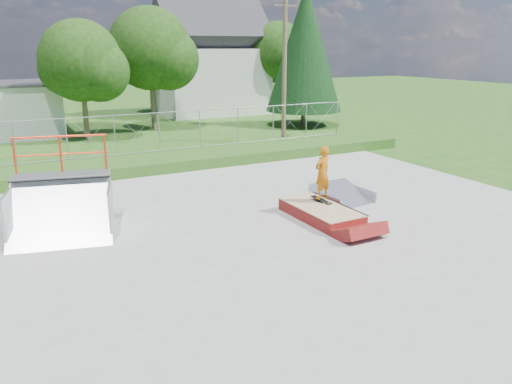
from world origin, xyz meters
The scene contains 16 objects.
ground centered at (0.00, 0.00, 0.00)m, with size 120.00×120.00×0.00m, color #265016.
concrete_pad centered at (0.00, 0.00, 0.02)m, with size 20.00×16.00×0.04m, color gray.
grass_berm centered at (0.00, 9.50, 0.25)m, with size 24.00×3.00×0.50m, color #265016.
grind_box centered at (2.02, 0.43, 0.21)m, with size 1.42×2.86×0.42m.
quarter_pipe centered at (-5.25, 2.54, 1.35)m, with size 2.70×2.28×2.70m, color #ABADB3, non-canonical shape.
flat_bank_ramp centered at (3.74, 1.61, 0.25)m, with size 1.66×1.77×0.51m, color #ABADB3, non-canonical shape.
skateboard centered at (2.31, 0.83, 0.47)m, with size 0.22×0.80×0.02m, color black.
skater centered at (2.31, 0.83, 1.30)m, with size 0.61×0.40×1.67m, color #C3680C.
chain_link_fence centered at (0.00, 10.50, 1.40)m, with size 20.00×0.06×1.80m, color #93969B, non-canonical shape.
gable_house centered at (9.00, 26.00, 3.84)m, with size 8.40×6.08×8.94m.
utility_pole centered at (7.50, 12.00, 4.00)m, with size 0.24×0.24×8.00m, color brown.
tree_left_near centered at (-1.75, 17.83, 4.24)m, with size 4.76×4.48×6.65m.
tree_center centered at (2.78, 19.81, 4.85)m, with size 5.44×5.12×7.60m.
tree_right_far centered at (14.27, 23.82, 4.54)m, with size 5.10×4.80×7.12m.
tree_back_mid centered at (5.21, 27.86, 3.63)m, with size 4.08×3.84×5.70m.
conifer_tree centered at (12.00, 17.00, 5.05)m, with size 5.04×5.04×9.10m.
Camera 1 is at (-6.53, -11.63, 5.16)m, focal length 35.00 mm.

